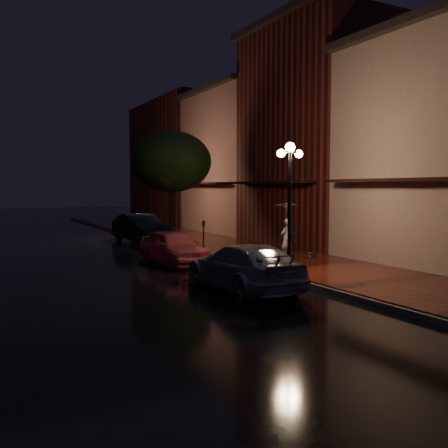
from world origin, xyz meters
TOP-DOWN VIEW (x-y plane):
  - ground at (0.00, 0.00)m, footprint 120.00×120.00m
  - sidewalk at (2.25, 0.00)m, footprint 4.50×60.00m
  - curb at (0.00, 0.00)m, footprint 0.25×60.00m
  - storefront_mid at (7.00, 2.00)m, footprint 5.00×8.00m
  - storefront_far at (7.00, 10.00)m, footprint 5.00×8.00m
  - storefront_extra at (7.00, 20.00)m, footprint 5.00×12.00m
  - streetlamp_near at (0.35, -5.00)m, footprint 0.96×0.36m
  - streetlamp_far at (0.35, 9.00)m, footprint 0.96×0.36m
  - street_tree at (0.61, 5.99)m, footprint 4.16×4.16m
  - pink_car at (-1.92, -0.46)m, footprint 1.83×4.09m
  - navy_car at (-0.60, 7.62)m, footprint 2.06×4.84m
  - silver_car at (-1.99, -6.04)m, footprint 1.93×4.71m
  - woman_with_umbrella at (1.92, -2.59)m, footprint 0.95×0.97m
  - parking_meter at (0.15, 1.19)m, footprint 0.15×0.12m

SIDE VIEW (x-z plane):
  - ground at x=0.00m, z-range 0.00..0.00m
  - sidewalk at x=2.25m, z-range 0.00..0.15m
  - curb at x=0.00m, z-range 0.00..0.15m
  - pink_car at x=-1.92m, z-range 0.00..1.36m
  - silver_car at x=-1.99m, z-range 0.00..1.36m
  - navy_car at x=-0.60m, z-range 0.00..1.55m
  - parking_meter at x=0.15m, z-range 0.30..1.69m
  - woman_with_umbrella at x=1.92m, z-range 0.52..2.81m
  - streetlamp_near at x=0.35m, z-range 0.45..4.76m
  - streetlamp_far at x=0.35m, z-range 0.45..4.76m
  - street_tree at x=0.61m, z-range 1.34..7.14m
  - storefront_far at x=7.00m, z-range 0.00..9.00m
  - storefront_extra at x=7.00m, z-range 0.00..10.00m
  - storefront_mid at x=7.00m, z-range 0.00..11.00m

